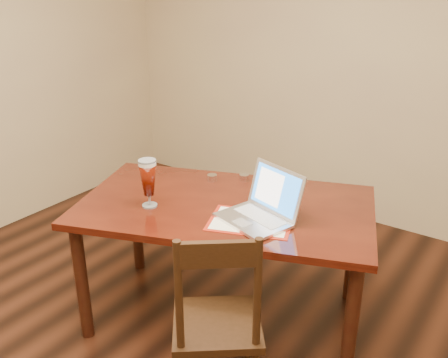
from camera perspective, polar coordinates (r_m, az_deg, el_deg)
The scene contains 3 objects.
room_shell at distance 1.87m, azimuth -11.58°, elevation 16.36°, with size 4.51×5.01×2.71m.
dining_table at distance 2.81m, azimuth 0.08°, elevation -4.38°, with size 1.83×1.42×1.03m.
dining_chair at distance 2.39m, azimuth -0.77°, elevation -16.18°, with size 0.56×0.56×0.96m.
Camera 1 is at (1.34, -1.29, 1.95)m, focal length 40.00 mm.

